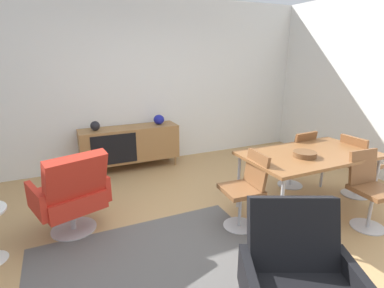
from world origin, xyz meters
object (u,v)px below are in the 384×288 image
(vase_cobalt, at_px, (95,126))
(wooden_bowl_on_table, at_px, (305,154))
(dining_chair_far_end, at_px, (357,164))
(dining_chair_near_window, at_px, (246,187))
(dining_chair_front_right, at_px, (369,187))
(dining_table, at_px, (309,156))
(dining_chair_back_right, at_px, (296,157))
(armchair_black_shell, at_px, (298,279))
(sideboard, at_px, (130,144))
(vase_sculptural_dark, at_px, (159,120))
(lounge_chair_red, at_px, (72,193))

(vase_cobalt, relative_size, wooden_bowl_on_table, 0.57)
(dining_chair_far_end, height_order, dining_chair_near_window, same)
(vase_cobalt, distance_m, dining_chair_front_right, 3.81)
(dining_table, distance_m, dining_chair_far_end, 0.92)
(dining_chair_back_right, height_order, armchair_black_shell, armchair_black_shell)
(dining_table, relative_size, dining_chair_front_right, 1.87)
(dining_chair_far_end, height_order, dining_chair_front_right, same)
(dining_table, distance_m, dining_chair_near_window, 0.92)
(wooden_bowl_on_table, bearing_deg, sideboard, 122.08)
(vase_sculptural_dark, relative_size, dining_chair_back_right, 0.21)
(armchair_black_shell, bearing_deg, vase_sculptural_dark, 85.77)
(dining_chair_front_right, bearing_deg, dining_chair_near_window, 155.94)
(dining_table, xyz_separation_m, dining_chair_near_window, (-0.89, -0.00, -0.23))
(vase_cobalt, distance_m, dining_table, 3.15)
(wooden_bowl_on_table, distance_m, dining_chair_near_window, 0.80)
(dining_table, bearing_deg, vase_sculptural_dark, 115.96)
(vase_cobalt, height_order, dining_chair_front_right, vase_cobalt)
(dining_table, height_order, dining_chair_far_end, dining_chair_far_end)
(dining_chair_near_window, height_order, armchair_black_shell, armchair_black_shell)
(lounge_chair_red, bearing_deg, wooden_bowl_on_table, -16.15)
(wooden_bowl_on_table, height_order, lounge_chair_red, lounge_chair_red)
(armchair_black_shell, bearing_deg, dining_table, 43.35)
(armchair_black_shell, bearing_deg, vase_cobalt, 102.29)
(sideboard, relative_size, dining_chair_near_window, 1.87)
(dining_chair_back_right, distance_m, dining_chair_front_right, 1.12)
(dining_chair_near_window, bearing_deg, dining_chair_back_right, 24.37)
(dining_chair_front_right, distance_m, lounge_chair_red, 3.22)
(sideboard, height_order, dining_table, dining_table)
(vase_sculptural_dark, distance_m, lounge_chair_red, 2.27)
(dining_chair_back_right, xyz_separation_m, lounge_chair_red, (-2.99, 0.08, -0.00))
(vase_cobalt, xyz_separation_m, dining_table, (2.16, -2.29, -0.10))
(sideboard, relative_size, dining_chair_front_right, 1.87)
(armchair_black_shell, bearing_deg, dining_chair_near_window, 69.31)
(vase_cobalt, distance_m, lounge_chair_red, 1.74)
(vase_sculptural_dark, bearing_deg, wooden_bowl_on_table, -67.87)
(vase_cobalt, bearing_deg, dining_chair_far_end, -36.88)
(armchair_black_shell, bearing_deg, dining_chair_front_right, 23.21)
(dining_chair_far_end, relative_size, armchair_black_shell, 0.90)
(dining_chair_back_right, relative_size, lounge_chair_red, 0.90)
(sideboard, height_order, dining_chair_front_right, dining_chair_front_right)
(dining_chair_near_window, distance_m, lounge_chair_red, 1.86)
(dining_chair_far_end, distance_m, lounge_chair_red, 3.58)
(sideboard, xyz_separation_m, vase_sculptural_dark, (0.52, 0.00, 0.36))
(vase_sculptural_dark, distance_m, dining_chair_back_right, 2.29)
(vase_sculptural_dark, bearing_deg, dining_chair_far_end, -48.82)
(sideboard, height_order, armchair_black_shell, armchair_black_shell)
(vase_sculptural_dark, bearing_deg, lounge_chair_red, -132.76)
(armchair_black_shell, bearing_deg, wooden_bowl_on_table, 44.98)
(dining_table, relative_size, lounge_chair_red, 1.69)
(sideboard, relative_size, vase_sculptural_dark, 8.90)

